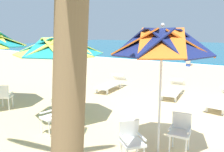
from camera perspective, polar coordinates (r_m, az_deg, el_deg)
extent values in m
plane|color=#D3B784|center=(8.39, 16.98, -8.65)|extent=(80.00, 80.00, 0.00)
cylinder|color=silver|center=(5.48, 10.91, -6.19)|extent=(0.05, 0.05, 2.26)
cube|color=orange|center=(5.29, 17.15, 7.53)|extent=(1.17, 1.14, 0.56)
cube|color=navy|center=(5.64, 15.21, 7.78)|extent=(1.13, 1.19, 0.56)
cube|color=orange|center=(5.78, 11.41, 7.99)|extent=(1.14, 1.17, 0.56)
cube|color=navy|center=(5.64, 7.61, 8.05)|extent=(1.19, 1.13, 0.56)
cube|color=orange|center=(5.29, 5.67, 7.93)|extent=(1.17, 1.14, 0.56)
cube|color=navy|center=(4.90, 7.05, 7.71)|extent=(1.13, 1.19, 0.56)
cube|color=orange|center=(4.74, 11.42, 7.49)|extent=(1.14, 1.17, 0.56)
cube|color=navy|center=(4.91, 15.79, 7.40)|extent=(1.19, 1.13, 0.56)
sphere|color=silver|center=(5.26, 11.55, 11.41)|extent=(0.08, 0.08, 0.08)
cube|color=white|center=(5.82, 15.26, -12.57)|extent=(0.50, 0.50, 0.05)
cube|color=white|center=(5.93, 15.72, -9.85)|extent=(0.43, 0.15, 0.40)
cube|color=white|center=(5.75, 17.31, -11.78)|extent=(0.10, 0.40, 0.03)
cube|color=white|center=(5.82, 13.34, -11.34)|extent=(0.10, 0.40, 0.03)
cylinder|color=white|center=(5.74, 16.61, -15.57)|extent=(0.04, 0.04, 0.41)
cylinder|color=white|center=(5.79, 13.04, -15.13)|extent=(0.04, 0.04, 0.41)
cylinder|color=white|center=(6.05, 17.15, -14.17)|extent=(0.04, 0.04, 0.41)
cylinder|color=white|center=(6.10, 13.79, -13.78)|extent=(0.04, 0.04, 0.41)
cube|color=white|center=(5.21, 4.72, -15.09)|extent=(0.62, 0.62, 0.05)
cube|color=white|center=(5.28, 3.91, -12.01)|extent=(0.33, 0.39, 0.40)
cube|color=white|center=(5.23, 6.82, -13.66)|extent=(0.34, 0.28, 0.03)
cube|color=white|center=(5.09, 2.59, -14.31)|extent=(0.34, 0.28, 0.03)
cylinder|color=white|center=(5.52, 5.71, -16.25)|extent=(0.04, 0.04, 0.41)
cylinder|color=white|center=(5.40, 2.13, -16.83)|extent=(0.04, 0.04, 0.41)
cylinder|color=silver|center=(7.44, -11.72, -2.46)|extent=(0.05, 0.05, 2.09)
cube|color=teal|center=(7.06, -7.50, 6.78)|extent=(1.42, 1.33, 0.49)
cube|color=#EFDB4C|center=(7.52, -7.75, 6.99)|extent=(1.34, 1.42, 0.49)
cube|color=teal|center=(7.83, -10.31, 7.05)|extent=(1.33, 1.42, 0.49)
cube|color=#EFDB4C|center=(7.84, -13.73, 6.93)|extent=(1.42, 1.34, 0.49)
cube|color=teal|center=(7.53, -16.34, 6.67)|extent=(1.42, 1.33, 0.49)
cube|color=#EFDB4C|center=(7.07, -16.65, 6.44)|extent=(1.34, 1.42, 0.49)
cube|color=teal|center=(6.72, -14.10, 6.37)|extent=(1.33, 1.42, 0.49)
cube|color=#EFDB4C|center=(6.72, -10.12, 6.52)|extent=(1.42, 1.34, 0.49)
sphere|color=silver|center=(7.26, -12.15, 9.01)|extent=(0.08, 0.08, 0.08)
cube|color=#2D8C4C|center=(8.23, -10.26, -5.53)|extent=(0.53, 0.53, 0.05)
cube|color=#2D8C4C|center=(8.07, -9.09, -4.15)|extent=(0.19, 0.43, 0.40)
cube|color=#2D8C4C|center=(8.03, -11.02, -5.13)|extent=(0.40, 0.13, 0.03)
cube|color=#2D8C4C|center=(8.36, -9.58, -4.46)|extent=(0.40, 0.13, 0.03)
cylinder|color=#2D8C4C|center=(8.24, -11.90, -7.25)|extent=(0.04, 0.04, 0.41)
cylinder|color=#2D8C4C|center=(8.52, -10.62, -6.60)|extent=(0.04, 0.04, 0.41)
cylinder|color=#2D8C4C|center=(8.06, -9.78, -7.57)|extent=(0.04, 0.04, 0.41)
cylinder|color=#2D8C4C|center=(8.35, -8.54, -6.90)|extent=(0.04, 0.04, 0.41)
cube|color=white|center=(6.76, -13.87, -9.21)|extent=(0.51, 0.51, 0.05)
cube|color=white|center=(6.80, -12.53, -7.06)|extent=(0.43, 0.16, 0.40)
cube|color=white|center=(6.57, -12.94, -8.75)|extent=(0.10, 0.40, 0.03)
cube|color=white|center=(6.89, -14.83, -7.93)|extent=(0.10, 0.40, 0.03)
cylinder|color=white|center=(6.62, -14.22, -11.83)|extent=(0.04, 0.04, 0.41)
cylinder|color=white|center=(6.90, -15.84, -10.97)|extent=(0.04, 0.04, 0.41)
cylinder|color=white|center=(6.80, -11.69, -11.11)|extent=(0.04, 0.04, 0.41)
cylinder|color=white|center=(7.07, -13.37, -10.32)|extent=(0.04, 0.04, 0.41)
cube|color=teal|center=(9.13, -23.93, 7.60)|extent=(1.48, 1.36, 0.55)
cube|color=#EFDB4C|center=(9.59, -23.32, 7.74)|extent=(1.37, 1.44, 0.55)
cube|color=white|center=(9.33, -23.31, -4.32)|extent=(0.61, 0.61, 0.05)
cube|color=white|center=(9.10, -23.89, -3.26)|extent=(0.40, 0.32, 0.40)
cube|color=white|center=(9.23, -22.21, -3.69)|extent=(0.26, 0.35, 0.03)
cylinder|color=white|center=(9.61, -23.79, -5.37)|extent=(0.04, 0.04, 0.41)
cylinder|color=white|center=(9.48, -21.82, -5.44)|extent=(0.04, 0.04, 0.41)
cylinder|color=white|center=(9.17, -22.60, -6.03)|extent=(0.04, 0.04, 0.41)
cube|color=white|center=(9.40, 23.73, -5.45)|extent=(0.82, 1.76, 0.06)
cube|color=white|center=(8.78, 24.09, -7.52)|extent=(0.06, 0.06, 0.22)
cube|color=white|center=(8.92, 20.91, -7.01)|extent=(0.06, 0.06, 0.22)
cube|color=white|center=(10.09, 23.30, -5.18)|extent=(0.06, 0.06, 0.22)
cube|color=white|center=(10.38, 13.67, -3.39)|extent=(0.88, 1.78, 0.06)
cube|color=white|center=(11.35, 14.80, -1.29)|extent=(0.67, 0.56, 0.36)
cube|color=white|center=(9.76, 14.34, -5.15)|extent=(0.06, 0.06, 0.22)
cube|color=white|center=(9.86, 11.41, -4.87)|extent=(0.06, 0.06, 0.22)
cube|color=white|center=(10.98, 15.63, -3.48)|extent=(0.06, 0.06, 0.22)
cube|color=white|center=(11.07, 13.01, -3.25)|extent=(0.06, 0.06, 0.22)
cube|color=white|center=(11.16, -0.70, -2.12)|extent=(0.82, 1.76, 0.06)
cube|color=white|center=(12.05, 1.67, -0.28)|extent=(0.66, 0.54, 0.36)
cube|color=white|center=(10.53, -1.11, -3.68)|extent=(0.06, 0.06, 0.22)
cube|color=white|center=(10.78, -3.50, -3.37)|extent=(0.06, 0.06, 0.22)
cube|color=white|center=(11.64, 1.90, -2.32)|extent=(0.06, 0.06, 0.22)
cube|color=white|center=(11.86, -0.33, -2.07)|extent=(0.06, 0.06, 0.22)
cylinder|color=brown|center=(2.34, -9.80, -3.33)|extent=(0.31, 0.69, 4.27)
cube|color=#2D4CA5|center=(19.61, 17.08, 2.43)|extent=(0.30, 0.24, 0.20)
cube|color=beige|center=(19.55, 17.12, 3.47)|extent=(0.30, 0.25, 0.54)
sphere|color=beige|center=(19.50, 17.17, 4.52)|extent=(0.20, 0.20, 0.20)
cube|color=beige|center=(19.99, 17.41, 2.47)|extent=(0.26, 0.76, 0.14)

